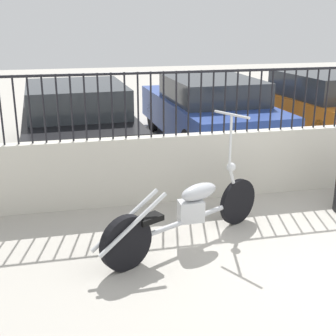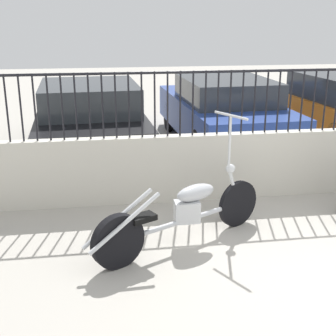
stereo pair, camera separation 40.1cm
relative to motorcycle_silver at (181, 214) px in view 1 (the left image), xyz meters
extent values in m
cube|color=beige|center=(1.56, 1.40, 0.08)|extent=(8.52, 0.18, 0.93)
cylinder|color=black|center=(-1.93, 1.40, 0.97)|extent=(0.02, 0.02, 0.86)
cylinder|color=black|center=(-1.76, 1.40, 0.97)|extent=(0.02, 0.02, 0.86)
cylinder|color=black|center=(-1.59, 1.40, 0.97)|extent=(0.02, 0.02, 0.86)
cylinder|color=black|center=(-1.42, 1.40, 0.97)|extent=(0.02, 0.02, 0.86)
cylinder|color=black|center=(-1.25, 1.40, 0.97)|extent=(0.02, 0.02, 0.86)
cylinder|color=black|center=(-1.08, 1.40, 0.97)|extent=(0.02, 0.02, 0.86)
cylinder|color=black|center=(-0.91, 1.40, 0.97)|extent=(0.02, 0.02, 0.86)
cylinder|color=black|center=(-0.74, 1.40, 0.97)|extent=(0.02, 0.02, 0.86)
cylinder|color=black|center=(-0.57, 1.40, 0.97)|extent=(0.02, 0.02, 0.86)
cylinder|color=black|center=(-0.40, 1.40, 0.97)|extent=(0.02, 0.02, 0.86)
cylinder|color=black|center=(-0.23, 1.40, 0.97)|extent=(0.02, 0.02, 0.86)
cylinder|color=black|center=(-0.06, 1.40, 0.97)|extent=(0.02, 0.02, 0.86)
cylinder|color=black|center=(0.11, 1.40, 0.97)|extent=(0.02, 0.02, 0.86)
cylinder|color=black|center=(0.28, 1.40, 0.97)|extent=(0.02, 0.02, 0.86)
cylinder|color=black|center=(0.45, 1.40, 0.97)|extent=(0.02, 0.02, 0.86)
cylinder|color=black|center=(0.62, 1.40, 0.97)|extent=(0.02, 0.02, 0.86)
cylinder|color=black|center=(0.79, 1.40, 0.97)|extent=(0.02, 0.02, 0.86)
cylinder|color=black|center=(0.96, 1.40, 0.97)|extent=(0.02, 0.02, 0.86)
cylinder|color=black|center=(1.13, 1.40, 0.97)|extent=(0.02, 0.02, 0.86)
cylinder|color=black|center=(1.30, 1.40, 0.97)|extent=(0.02, 0.02, 0.86)
cylinder|color=black|center=(1.47, 1.40, 0.97)|extent=(0.02, 0.02, 0.86)
cylinder|color=black|center=(1.64, 1.40, 0.97)|extent=(0.02, 0.02, 0.86)
cylinder|color=black|center=(1.81, 1.40, 0.97)|extent=(0.02, 0.02, 0.86)
cylinder|color=black|center=(1.98, 1.40, 0.97)|extent=(0.02, 0.02, 0.86)
cylinder|color=black|center=(2.16, 1.40, 0.97)|extent=(0.02, 0.02, 0.86)
cylinder|color=black|center=(2.33, 1.40, 0.97)|extent=(0.02, 0.02, 0.86)
cylinder|color=black|center=(2.50, 1.40, 0.97)|extent=(0.02, 0.02, 0.86)
cylinder|color=black|center=(1.56, 1.40, 1.38)|extent=(8.52, 0.04, 0.04)
cylinder|color=black|center=(0.83, 0.44, -0.10)|extent=(0.54, 0.32, 0.57)
cylinder|color=black|center=(-0.66, -0.35, -0.10)|extent=(0.56, 0.36, 0.59)
cylinder|color=#B7BABF|center=(0.09, 0.05, -0.10)|extent=(1.40, 0.77, 0.06)
cube|color=silver|center=(0.13, 0.07, 0.00)|extent=(0.28, 0.18, 0.24)
ellipsoid|color=#B7BABF|center=(0.24, 0.12, 0.20)|extent=(0.54, 0.41, 0.18)
cube|color=black|center=(-0.40, -0.21, 0.08)|extent=(0.32, 0.27, 0.06)
cylinder|color=silver|center=(0.75, 0.40, 0.15)|extent=(0.22, 0.14, 0.51)
sphere|color=silver|center=(0.70, 0.37, 0.38)|extent=(0.11, 0.11, 0.11)
cylinder|color=silver|center=(0.67, 0.35, 0.71)|extent=(0.03, 0.03, 0.61)
cylinder|color=silver|center=(0.67, 0.35, 1.01)|extent=(0.27, 0.47, 0.03)
cylinder|color=silver|center=(-0.58, -0.39, 0.12)|extent=(0.76, 0.43, 0.48)
cylinder|color=silver|center=(-0.65, -0.26, 0.12)|extent=(0.76, 0.43, 0.48)
cylinder|color=black|center=(-1.90, 5.30, -0.07)|extent=(0.14, 0.64, 0.64)
cylinder|color=black|center=(-0.14, 5.39, -0.07)|extent=(0.14, 0.64, 0.64)
cylinder|color=black|center=(-1.78, 2.72, -0.07)|extent=(0.14, 0.64, 0.64)
cylinder|color=black|center=(-0.02, 2.80, -0.07)|extent=(0.14, 0.64, 0.64)
cube|color=black|center=(-0.96, 4.05, 0.14)|extent=(2.07, 4.26, 0.57)
cube|color=#2D3338|center=(-0.95, 3.84, 0.68)|extent=(1.78, 2.08, 0.51)
cylinder|color=black|center=(0.75, 5.50, -0.07)|extent=(0.14, 0.64, 0.64)
cylinder|color=black|center=(2.40, 5.57, -0.07)|extent=(0.14, 0.64, 0.64)
cylinder|color=black|center=(0.86, 2.86, -0.07)|extent=(0.14, 0.64, 0.64)
cylinder|color=black|center=(2.51, 2.93, -0.07)|extent=(0.14, 0.64, 0.64)
cube|color=navy|center=(1.63, 4.21, 0.18)|extent=(1.94, 4.32, 0.66)
cube|color=#2D3338|center=(1.64, 4.00, 0.73)|extent=(1.67, 2.11, 0.43)
cylinder|color=black|center=(3.22, 5.62, -0.07)|extent=(0.17, 0.65, 0.64)
cylinder|color=black|center=(4.85, 5.78, -0.07)|extent=(0.17, 0.65, 0.64)
cylinder|color=black|center=(3.48, 3.04, -0.07)|extent=(0.17, 0.65, 0.64)
cube|color=orange|center=(4.16, 4.41, 0.16)|extent=(2.17, 4.34, 0.60)
cube|color=#2D3338|center=(4.19, 4.20, 0.70)|extent=(1.77, 2.16, 0.49)
camera|label=1|loc=(-1.19, -4.58, 2.09)|focal=50.00mm
camera|label=2|loc=(-0.80, -4.65, 2.09)|focal=50.00mm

